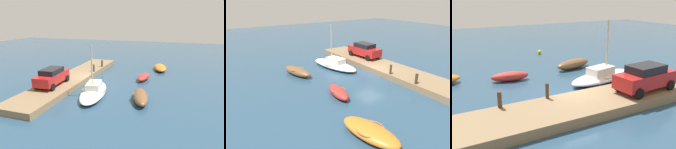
{
  "view_description": "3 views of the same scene",
  "coord_description": "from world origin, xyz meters",
  "views": [
    {
      "loc": [
        19.67,
        8.92,
        6.8
      ],
      "look_at": [
        -0.04,
        2.54,
        1.03
      ],
      "focal_mm": 32.65,
      "sensor_mm": 36.0,
      "label": 1
    },
    {
      "loc": [
        -14.62,
        13.72,
        7.32
      ],
      "look_at": [
        0.03,
        3.92,
        0.72
      ],
      "focal_mm": 33.49,
      "sensor_mm": 36.0,
      "label": 2
    },
    {
      "loc": [
        -8.79,
        -13.96,
        6.34
      ],
      "look_at": [
        0.76,
        2.78,
        0.73
      ],
      "focal_mm": 44.23,
      "sensor_mm": 36.0,
      "label": 3
    }
  ],
  "objects": [
    {
      "name": "mooring_post_west",
      "position": [
        -5.01,
        -0.45,
        0.99
      ],
      "size": [
        0.23,
        0.23,
        0.88
      ],
      "primitive_type": "cylinder",
      "color": "#47331E",
      "rests_on": "dock_platform"
    },
    {
      "name": "mooring_post_mid_west",
      "position": [
        -2.2,
        -0.45,
        1.0
      ],
      "size": [
        0.2,
        0.2,
        0.9
      ],
      "primitive_type": "cylinder",
      "color": "#47331E",
      "rests_on": "dock_platform"
    },
    {
      "name": "dock_platform",
      "position": [
        0.0,
        -1.93,
        0.27
      ],
      "size": [
        19.07,
        3.46,
        0.55
      ],
      "primitive_type": "cube",
      "color": "#846B4C",
      "rests_on": "ground_plane"
    },
    {
      "name": "rowboat_orange",
      "position": [
        -7.6,
        6.9,
        0.37
      ],
      "size": [
        3.95,
        2.16,
        0.73
      ],
      "rotation": [
        0.0,
        0.0,
        0.17
      ],
      "color": "orange",
      "rests_on": "ground_plane"
    },
    {
      "name": "sailboat_white",
      "position": [
        3.61,
        1.97,
        0.41
      ],
      "size": [
        6.29,
        3.21,
        4.59
      ],
      "rotation": [
        0.0,
        0.0,
        0.19
      ],
      "color": "white",
      "rests_on": "ground_plane"
    },
    {
      "name": "dinghy_red",
      "position": [
        -2.42,
        5.52,
        0.36
      ],
      "size": [
        2.98,
        1.45,
        0.71
      ],
      "rotation": [
        0.0,
        0.0,
        -0.15
      ],
      "color": "#B72D28",
      "rests_on": "ground_plane"
    },
    {
      "name": "parked_car",
      "position": [
        3.68,
        -2.28,
        1.41
      ],
      "size": [
        4.16,
        2.11,
        1.65
      ],
      "rotation": [
        0.0,
        0.0,
        0.07
      ],
      "color": "#B21E1E",
      "rests_on": "dock_platform"
    },
    {
      "name": "ground_plane",
      "position": [
        0.0,
        0.0,
        0.0
      ],
      "size": [
        84.0,
        84.0,
        0.0
      ],
      "primitive_type": "plane",
      "color": "navy"
    },
    {
      "name": "rowboat_brown",
      "position": [
        3.7,
        6.28,
        0.41
      ],
      "size": [
        3.88,
        2.04,
        0.81
      ],
      "rotation": [
        0.0,
        0.0,
        0.24
      ],
      "color": "brown",
      "rests_on": "ground_plane"
    }
  ]
}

